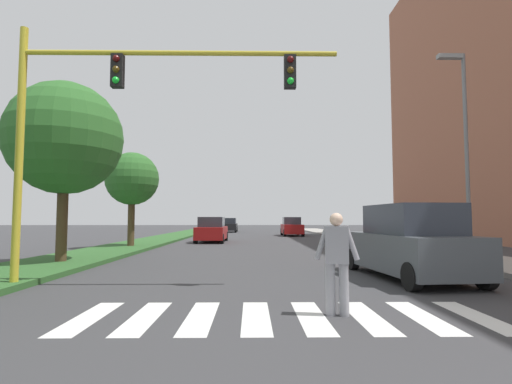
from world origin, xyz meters
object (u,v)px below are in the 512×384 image
street_lamp_right (463,136)px  sedan_far_horizon (230,226)px  traffic_light_gantry (113,104)px  sedan_midblock (212,230)px  pedestrian_performer (337,258)px  suv_crossing (409,243)px  tree_mid (65,139)px  sedan_distant (292,227)px  tree_far (132,179)px

street_lamp_right → sedan_far_horizon: size_ratio=1.66×
traffic_light_gantry → sedan_midblock: size_ratio=1.73×
pedestrian_performer → suv_crossing: size_ratio=0.36×
suv_crossing → sedan_midblock: bearing=113.1°
street_lamp_right → pedestrian_performer: street_lamp_right is taller
sedan_midblock → suv_crossing: bearing=-66.9°
sedan_far_horizon → suv_crossing: bearing=-79.4°
traffic_light_gantry → pedestrian_performer: size_ratio=4.48×
traffic_light_gantry → suv_crossing: bearing=10.4°
pedestrian_performer → suv_crossing: bearing=54.6°
tree_mid → suv_crossing: bearing=-15.8°
pedestrian_performer → sedan_distant: bearing=85.5°
tree_mid → traffic_light_gantry: (3.21, -4.40, -0.07)m
sedan_distant → street_lamp_right: bearing=-80.3°
tree_far → sedan_midblock: size_ratio=1.15×
street_lamp_right → pedestrian_performer: 10.36m
sedan_distant → sedan_far_horizon: bearing=122.4°
sedan_distant → suv_crossing: bearing=-89.1°
street_lamp_right → sedan_far_horizon: street_lamp_right is taller
suv_crossing → pedestrian_performer: bearing=-125.4°
street_lamp_right → sedan_distant: (-3.89, 22.81, -3.79)m
pedestrian_performer → sedan_distant: sedan_distant is taller
tree_mid → street_lamp_right: 14.21m
traffic_light_gantry → pedestrian_performer: traffic_light_gantry is taller
pedestrian_performer → sedan_midblock: (-4.09, 20.17, -0.14)m
tree_far → tree_mid: bearing=-90.3°
pedestrian_performer → tree_far: bearing=118.3°
suv_crossing → sedan_distant: 26.23m
pedestrian_performer → sedan_midblock: bearing=101.5°
traffic_light_gantry → tree_mid: bearing=126.1°
street_lamp_right → suv_crossing: bearing=-135.5°
traffic_light_gantry → sedan_midblock: 17.94m
street_lamp_right → sedan_midblock: street_lamp_right is taller
pedestrian_performer → sedan_far_horizon: bearing=95.6°
tree_mid → tree_far: (0.04, 7.63, -0.65)m
street_lamp_right → sedan_distant: street_lamp_right is taller
pedestrian_performer → traffic_light_gantry: bearing=151.2°
traffic_light_gantry → street_lamp_right: bearing=23.5°
traffic_light_gantry → sedan_midblock: bearing=88.0°
tree_far → traffic_light_gantry: traffic_light_gantry is taller
sedan_midblock → sedan_distant: 11.93m
tree_mid → sedan_distant: tree_mid is taller
tree_far → sedan_midblock: 7.33m
sedan_midblock → sedan_distant: bearing=57.1°
suv_crossing → street_lamp_right: bearing=44.5°
sedan_midblock → pedestrian_performer: bearing=-78.5°
tree_far → suv_crossing: size_ratio=1.06×
tree_far → pedestrian_performer: tree_far is taller
sedan_midblock → traffic_light_gantry: bearing=-92.0°
tree_far → street_lamp_right: size_ratio=0.67×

